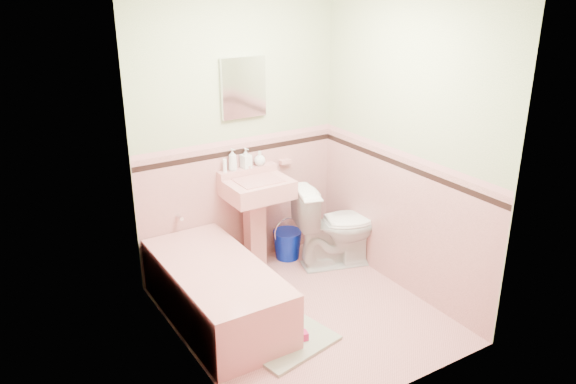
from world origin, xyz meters
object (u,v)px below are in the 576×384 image
bathtub (216,293)px  shoe (297,337)px  soap_bottle_right (260,158)px  toilet (336,225)px  medicine_cabinet (243,88)px  soap_bottle_left (233,160)px  bucket (287,244)px  sink (258,226)px  soap_bottle_mid (246,158)px

bathtub → shoe: bearing=-60.4°
soap_bottle_right → toilet: size_ratio=0.17×
medicine_cabinet → toilet: (0.69, -0.49, -1.30)m
bathtub → soap_bottle_right: size_ratio=11.06×
bathtub → soap_bottle_right: (0.81, 0.71, 0.81)m
medicine_cabinet → soap_bottle_left: bearing=-168.3°
bucket → soap_bottle_left: bearing=167.3°
soap_bottle_right → sink: bearing=-126.3°
soap_bottle_left → soap_bottle_mid: size_ratio=1.09×
bathtub → sink: 0.89m
medicine_cabinet → bucket: bearing=-21.7°
medicine_cabinet → soap_bottle_left: 0.65m
bathtub → medicine_cabinet: 1.78m
sink → shoe: bearing=-105.1°
medicine_cabinet → soap_bottle_right: medicine_cabinet is taller
sink → soap_bottle_left: 0.66m
soap_bottle_mid → bucket: 1.00m
soap_bottle_right → bucket: bearing=-26.4°
toilet → bucket: (-0.33, 0.35, -0.26)m
soap_bottle_left → bucket: 1.07m
sink → soap_bottle_mid: soap_bottle_mid is taller
soap_bottle_right → medicine_cabinet: bearing=167.2°
sink → toilet: bearing=-22.3°
sink → medicine_cabinet: bearing=90.0°
bucket → shoe: bearing=-118.7°
soap_bottle_right → shoe: (-0.45, -1.35, -0.98)m
toilet → soap_bottle_mid: bearing=72.8°
soap_bottle_left → shoe: soap_bottle_left is taller
medicine_cabinet → bathtub: bearing=-132.6°
medicine_cabinet → shoe: (-0.32, -1.38, -1.64)m
medicine_cabinet → bucket: size_ratio=1.87×
medicine_cabinet → sink: bearing=-90.0°
sink → medicine_cabinet: (0.00, 0.21, 1.25)m
soap_bottle_right → toilet: 0.97m
bucket → soap_bottle_mid: bearing=163.0°
bathtub → soap_bottle_mid: (0.67, 0.71, 0.84)m
bucket → bathtub: bearing=-150.3°
soap_bottle_mid → sink: bearing=-86.5°
soap_bottle_mid → toilet: (0.70, -0.46, -0.66)m
bathtub → shoe: bathtub is taller
soap_bottle_right → bucket: size_ratio=0.48×
medicine_cabinet → soap_bottle_left: medicine_cabinet is taller
soap_bottle_mid → bucket: (0.37, -0.11, -0.92)m
soap_bottle_right → bathtub: bearing=-138.9°
toilet → soap_bottle_right: bearing=66.6°
soap_bottle_mid → medicine_cabinet: bearing=70.0°
bathtub → toilet: bearing=10.1°
bathtub → sink: sink is taller
soap_bottle_mid → bucket: soap_bottle_mid is taller
sink → bucket: sink is taller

